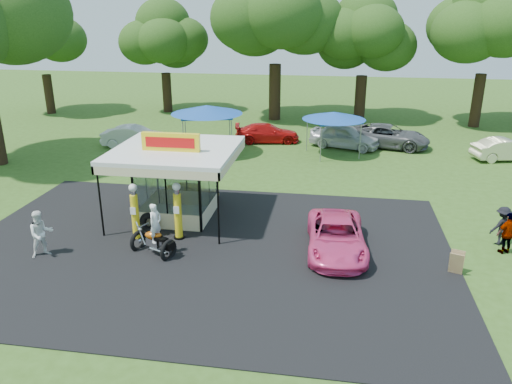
% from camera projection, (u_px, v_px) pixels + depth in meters
% --- Properties ---
extents(ground, '(120.00, 120.00, 0.00)m').
position_uv_depth(ground, '(190.00, 272.00, 18.59)').
color(ground, '#345219').
rests_on(ground, ground).
extents(asphalt_apron, '(20.00, 14.00, 0.04)m').
position_uv_depth(asphalt_apron, '(204.00, 248.00, 20.43)').
color(asphalt_apron, black).
rests_on(asphalt_apron, ground).
extents(gas_station_kiosk, '(5.40, 5.40, 4.18)m').
position_uv_depth(gas_station_kiosk, '(177.00, 182.00, 22.90)').
color(gas_station_kiosk, white).
rests_on(gas_station_kiosk, ground).
extents(gas_pump_left, '(0.47, 0.47, 2.51)m').
position_uv_depth(gas_pump_left, '(135.00, 213.00, 20.84)').
color(gas_pump_left, black).
rests_on(gas_pump_left, ground).
extents(gas_pump_right, '(0.47, 0.47, 2.53)m').
position_uv_depth(gas_pump_right, '(178.00, 212.00, 20.90)').
color(gas_pump_right, black).
rests_on(gas_pump_right, ground).
extents(motorcycle, '(2.00, 1.51, 2.27)m').
position_uv_depth(motorcycle, '(155.00, 234.00, 19.63)').
color(motorcycle, black).
rests_on(motorcycle, ground).
extents(spare_tires, '(1.01, 0.69, 0.84)m').
position_uv_depth(spare_tires, '(149.00, 222.00, 21.92)').
color(spare_tires, black).
rests_on(spare_tires, ground).
extents(a_frame_sign, '(0.54, 0.59, 0.89)m').
position_uv_depth(a_frame_sign, '(456.00, 263.00, 18.34)').
color(a_frame_sign, '#593819').
rests_on(a_frame_sign, ground).
extents(kiosk_car, '(2.82, 1.13, 0.96)m').
position_uv_depth(kiosk_car, '(191.00, 192.00, 25.39)').
color(kiosk_car, yellow).
rests_on(kiosk_car, ground).
extents(pink_sedan, '(2.56, 5.02, 1.36)m').
position_uv_depth(pink_sedan, '(336.00, 236.00, 19.95)').
color(pink_sedan, '#F14186').
rests_on(pink_sedan, ground).
extents(spectator_west, '(1.17, 1.17, 1.91)m').
position_uv_depth(spectator_west, '(41.00, 234.00, 19.52)').
color(spectator_west, white).
rests_on(spectator_west, ground).
extents(spectator_east_a, '(1.24, 1.04, 1.67)m').
position_uv_depth(spectator_east_a, '(502.00, 226.00, 20.54)').
color(spectator_east_a, black).
rests_on(spectator_east_a, ground).
extents(spectator_east_b, '(1.10, 0.78, 1.73)m').
position_uv_depth(spectator_east_b, '(508.00, 233.00, 19.78)').
color(spectator_east_b, gray).
rests_on(spectator_east_b, ground).
extents(bg_car_a, '(4.69, 1.93, 1.51)m').
position_uv_depth(bg_car_a, '(135.00, 137.00, 35.29)').
color(bg_car_a, beige).
rests_on(bg_car_a, ground).
extents(bg_car_b, '(4.96, 2.73, 1.36)m').
position_uv_depth(bg_car_b, '(267.00, 133.00, 36.63)').
color(bg_car_b, red).
rests_on(bg_car_b, ground).
extents(bg_car_c, '(5.25, 3.38, 1.66)m').
position_uv_depth(bg_car_c, '(345.00, 136.00, 35.08)').
color(bg_car_c, silver).
rests_on(bg_car_c, ground).
extents(bg_car_d, '(6.17, 3.81, 1.59)m').
position_uv_depth(bg_car_d, '(388.00, 136.00, 35.27)').
color(bg_car_d, '#525254').
rests_on(bg_car_d, ground).
extents(bg_car_e, '(4.56, 2.52, 1.42)m').
position_uv_depth(bg_car_e, '(507.00, 150.00, 32.20)').
color(bg_car_e, beige).
rests_on(bg_car_e, ground).
extents(tent_west, '(4.73, 4.73, 3.30)m').
position_uv_depth(tent_west, '(207.00, 110.00, 32.85)').
color(tent_west, gray).
rests_on(tent_west, ground).
extents(tent_east, '(4.18, 4.18, 2.92)m').
position_uv_depth(tent_east, '(334.00, 116.00, 32.73)').
color(tent_east, gray).
rests_on(tent_east, ground).
extents(oak_far_a, '(8.47, 8.47, 10.04)m').
position_uv_depth(oak_far_a, '(42.00, 43.00, 44.96)').
color(oak_far_a, black).
rests_on(oak_far_a, ground).
extents(oak_far_b, '(8.43, 8.43, 10.05)m').
position_uv_depth(oak_far_b, '(164.00, 42.00, 45.73)').
color(oak_far_b, black).
rests_on(oak_far_b, ground).
extents(oak_far_c, '(11.54, 11.54, 13.60)m').
position_uv_depth(oak_far_c, '(276.00, 17.00, 41.58)').
color(oak_far_c, black).
rests_on(oak_far_c, ground).
extents(oak_far_d, '(8.93, 8.93, 10.63)m').
position_uv_depth(oak_far_d, '(364.00, 40.00, 42.20)').
color(oak_far_d, black).
rests_on(oak_far_d, ground).
extents(oak_far_e, '(10.10, 10.10, 12.03)m').
position_uv_depth(oak_far_e, '(488.00, 30.00, 39.17)').
color(oak_far_e, black).
rests_on(oak_far_e, ground).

